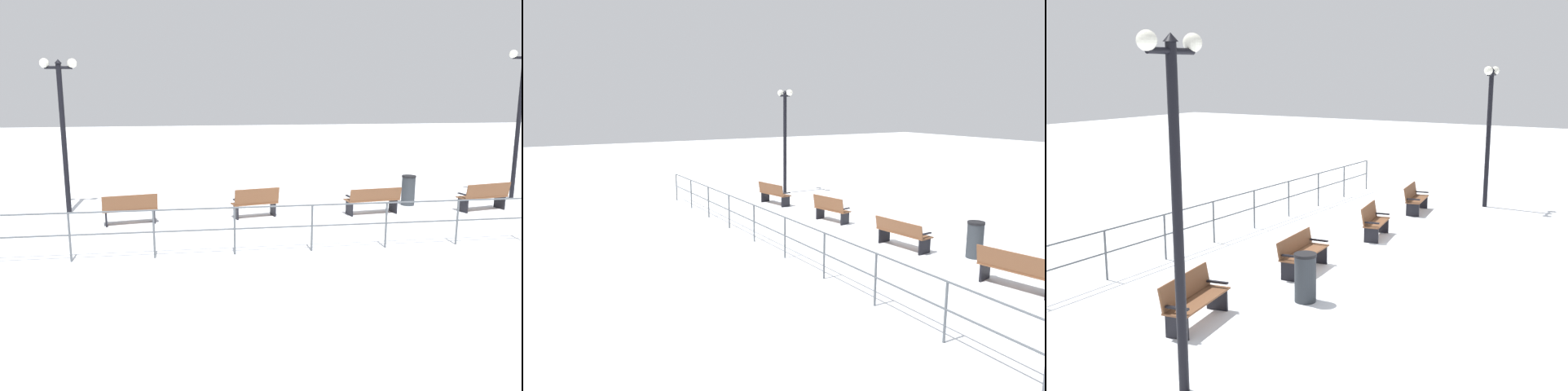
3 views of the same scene
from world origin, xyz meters
TOP-DOWN VIEW (x-y plane):
  - ground_plane at (0.00, 0.00)m, footprint 80.00×80.00m
  - bench_nearest at (-0.09, -5.50)m, footprint 0.87×1.74m
  - bench_second at (-0.03, -1.84)m, footprint 0.74×1.73m
  - bench_third at (0.06, 1.81)m, footprint 0.76×1.46m
  - bench_fourth at (-0.22, 5.47)m, footprint 0.78×1.60m
  - lamppost_middle at (1.50, 7.51)m, footprint 0.28×1.07m
  - waterfront_railing at (-3.40, 0.00)m, footprint 0.05×16.72m
  - trash_bin at (1.07, -3.47)m, footprint 0.46×0.46m

SIDE VIEW (x-z plane):
  - ground_plane at x=0.00m, z-range 0.00..0.00m
  - bench_second at x=-0.03m, z-range 0.03..0.88m
  - bench_fourth at x=-0.22m, z-range 0.02..0.91m
  - bench_third at x=0.06m, z-range 0.01..0.94m
  - bench_nearest at x=-0.09m, z-range 0.02..0.94m
  - trash_bin at x=1.07m, z-range 0.00..1.00m
  - waterfront_railing at x=-3.40m, z-range 0.19..1.34m
  - lamppost_middle at x=1.50m, z-range 0.70..5.41m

